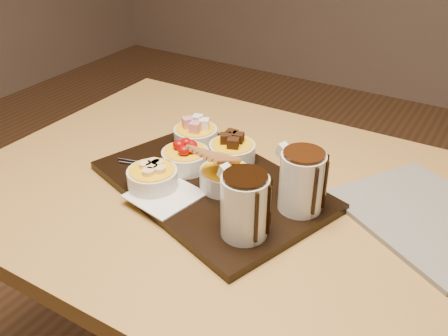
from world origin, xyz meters
The scene contains 12 objects.
dining_table centered at (0.00, 0.00, 0.65)m, with size 1.20×0.80×0.75m.
serving_board centered at (-0.09, -0.03, 0.76)m, with size 0.46×0.30×0.02m, color black.
napkin centered at (-0.14, -0.11, 0.77)m, with size 0.12×0.12×0.00m, color white.
bowl_marshmallows centered at (-0.21, 0.09, 0.79)m, with size 0.10×0.10×0.04m, color silver.
bowl_cake centered at (-0.10, 0.07, 0.79)m, with size 0.10×0.10×0.04m, color silver.
bowl_strawberries centered at (-0.17, 0.00, 0.79)m, with size 0.10×0.10×0.04m, color silver.
bowl_biscotti centered at (-0.06, -0.03, 0.79)m, with size 0.10×0.10×0.04m, color silver.
bowl_bananas centered at (-0.18, -0.10, 0.79)m, with size 0.10×0.10×0.04m, color silver.
pitcher_dark_chocolate centered at (0.05, -0.14, 0.82)m, with size 0.08×0.08×0.11m, color silver.
pitcher_milk_chocolate centered at (0.10, -0.01, 0.82)m, with size 0.08×0.08×0.11m, color silver.
fondue_skewers centered at (-0.18, -0.03, 0.77)m, with size 0.26×0.03×0.01m, color silver, non-canonical shape.
newspaper centered at (0.31, 0.10, 0.76)m, with size 0.31×0.25×0.01m, color beige.
Camera 1 is at (0.38, -0.74, 1.31)m, focal length 40.00 mm.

